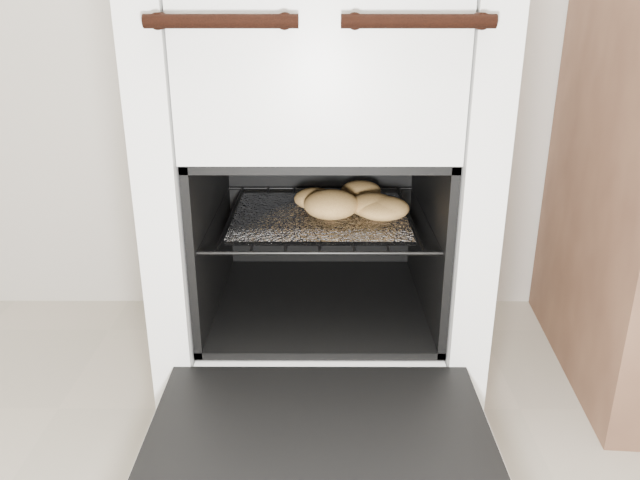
{
  "coord_description": "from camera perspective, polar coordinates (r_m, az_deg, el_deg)",
  "views": [
    {
      "loc": [
        -0.1,
        -0.09,
        0.82
      ],
      "look_at": [
        -0.1,
        1.02,
        0.4
      ],
      "focal_mm": 35.0,
      "sensor_mm": 36.0,
      "label": 1
    }
  ],
  "objects": [
    {
      "name": "foil_sheet",
      "position": [
        1.24,
        0.01,
        2.18
      ],
      "size": [
        0.34,
        0.3,
        0.01
      ],
      "primitive_type": "cube",
      "color": "white",
      "rests_on": "oven_rack"
    },
    {
      "name": "oven_door",
      "position": [
        0.98,
        -0.05,
        -18.8
      ],
      "size": [
        0.54,
        0.42,
        0.04
      ],
      "color": "black",
      "rests_on": "stove"
    },
    {
      "name": "oven_rack",
      "position": [
        1.26,
        0.01,
        2.21
      ],
      "size": [
        0.44,
        0.42,
        0.01
      ],
      "color": "black",
      "rests_on": "stove"
    },
    {
      "name": "stove",
      "position": [
        1.31,
        0.02,
        4.32
      ],
      "size": [
        0.6,
        0.67,
        0.92
      ],
      "color": "white",
      "rests_on": "ground"
    },
    {
      "name": "baked_rolls",
      "position": [
        1.23,
        3.03,
        3.34
      ],
      "size": [
        0.24,
        0.25,
        0.05
      ],
      "color": "tan",
      "rests_on": "foil_sheet"
    }
  ]
}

